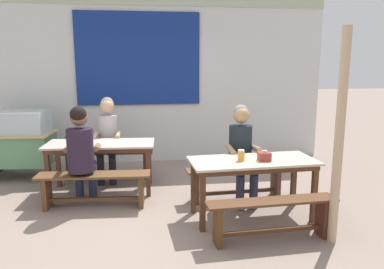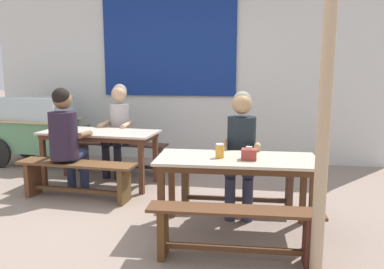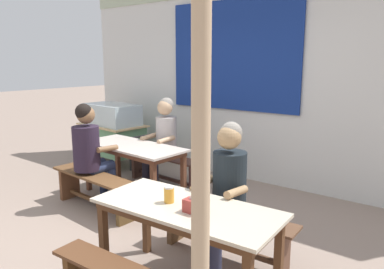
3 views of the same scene
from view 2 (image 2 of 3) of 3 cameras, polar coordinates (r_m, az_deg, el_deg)
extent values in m
plane|color=gray|center=(4.45, -8.04, -11.01)|extent=(40.00, 40.00, 0.00)
cube|color=silver|center=(6.68, -1.39, 8.52)|extent=(6.57, 0.12, 2.85)
cube|color=navy|center=(6.64, -3.40, 12.78)|extent=(2.23, 0.03, 1.65)
cube|color=beige|center=(5.38, -13.24, 0.32)|extent=(1.57, 0.75, 0.03)
cube|color=brown|center=(5.39, -13.22, -0.14)|extent=(1.49, 0.68, 0.06)
cube|color=brown|center=(5.43, -5.31, -3.60)|extent=(0.06, 0.06, 0.64)
cube|color=brown|center=(4.95, -7.32, -4.98)|extent=(0.06, 0.06, 0.64)
cube|color=brown|center=(6.01, -17.81, -2.72)|extent=(0.06, 0.06, 0.64)
cube|color=brown|center=(5.58, -20.65, -3.84)|extent=(0.06, 0.06, 0.64)
cube|color=beige|center=(3.75, 6.42, -3.55)|extent=(1.53, 0.73, 0.03)
cube|color=#53321C|center=(3.76, 6.41, -4.19)|extent=(1.45, 0.67, 0.06)
cube|color=#53321C|center=(4.16, 15.75, -8.12)|extent=(0.06, 0.06, 0.64)
cube|color=#53321C|center=(3.66, 16.97, -10.70)|extent=(0.06, 0.06, 0.64)
cube|color=#53321C|center=(4.18, -2.94, -7.69)|extent=(0.06, 0.06, 0.64)
cube|color=#53321C|center=(3.68, -4.46, -10.19)|extent=(0.06, 0.06, 0.64)
cube|color=#4A2E26|center=(5.98, -10.47, -1.32)|extent=(1.47, 0.39, 0.02)
cube|color=#4A2B2A|center=(5.81, -4.90, -3.79)|extent=(0.08, 0.25, 0.43)
cube|color=#462D24|center=(6.29, -15.46, -3.05)|extent=(0.08, 0.25, 0.43)
cube|color=#4A2E26|center=(6.05, -10.37, -4.41)|extent=(1.18, 0.12, 0.04)
cube|color=brown|center=(4.90, -16.38, -4.05)|extent=(1.47, 0.41, 0.03)
cube|color=brown|center=(4.69, -9.78, -7.25)|extent=(0.08, 0.27, 0.42)
cube|color=brown|center=(5.28, -21.99, -5.90)|extent=(0.08, 0.27, 0.42)
cube|color=brown|center=(4.99, -16.20, -7.73)|extent=(1.17, 0.12, 0.04)
cube|color=brown|center=(4.42, 6.49, -5.17)|extent=(1.40, 0.34, 0.02)
cube|color=brown|center=(4.51, 13.84, -8.05)|extent=(0.07, 0.24, 0.43)
cube|color=brown|center=(4.52, -0.94, -7.71)|extent=(0.07, 0.24, 0.43)
cube|color=brown|center=(4.51, 6.41, -9.24)|extent=(1.11, 0.10, 0.04)
cube|color=#54321C|center=(3.24, 6.13, -10.82)|extent=(1.42, 0.31, 0.03)
cube|color=#5B2B21|center=(3.37, 16.41, -14.49)|extent=(0.07, 0.21, 0.42)
cube|color=#563519|center=(3.38, -4.22, -13.97)|extent=(0.07, 0.21, 0.42)
cube|color=#54321C|center=(3.37, 6.02, -16.10)|extent=(1.13, 0.10, 0.04)
cube|color=#619768|center=(6.83, -21.29, -0.13)|extent=(1.17, 0.74, 0.49)
cube|color=silver|center=(6.77, -21.52, 3.50)|extent=(1.05, 0.67, 0.38)
cube|color=tan|center=(6.79, -21.42, 2.01)|extent=(1.26, 0.83, 0.02)
cylinder|color=black|center=(7.45, -22.72, -1.37)|extent=(0.46, 0.09, 0.46)
cylinder|color=#333333|center=(6.61, -17.61, -3.42)|extent=(0.05, 0.05, 0.23)
cylinder|color=#3F3F3F|center=(6.39, -16.04, 0.86)|extent=(0.09, 0.64, 0.04)
cylinder|color=#30324B|center=(4.14, 5.50, -9.26)|extent=(0.11, 0.11, 0.45)
cylinder|color=#30324B|center=(4.14, 8.02, -9.35)|extent=(0.11, 0.11, 0.45)
cylinder|color=#30324B|center=(4.23, 5.74, -4.95)|extent=(0.13, 0.40, 0.13)
cylinder|color=#30324B|center=(4.23, 8.18, -5.03)|extent=(0.13, 0.40, 0.13)
cylinder|color=#1C242A|center=(4.35, 7.14, -1.03)|extent=(0.31, 0.31, 0.55)
sphere|color=tan|center=(4.27, 7.25, 4.37)|extent=(0.22, 0.22, 0.22)
sphere|color=gray|center=(4.29, 7.28, 4.91)|extent=(0.20, 0.20, 0.20)
cylinder|color=tan|center=(4.18, 4.63, -1.58)|extent=(0.07, 0.31, 0.10)
cylinder|color=tan|center=(4.17, 9.43, -1.72)|extent=(0.07, 0.31, 0.10)
cylinder|color=#21202D|center=(5.75, -12.31, -4.00)|extent=(0.11, 0.11, 0.45)
cylinder|color=#21202D|center=(5.68, -10.67, -4.13)|extent=(0.11, 0.11, 0.45)
cylinder|color=#21202D|center=(5.84, -11.70, -1.01)|extent=(0.15, 0.38, 0.13)
cylinder|color=#21202D|center=(5.77, -10.08, -1.09)|extent=(0.15, 0.38, 0.13)
cylinder|color=#B1A9A7|center=(5.91, -10.31, 1.78)|extent=(0.30, 0.30, 0.55)
sphere|color=tan|center=(5.85, -10.52, 5.80)|extent=(0.22, 0.22, 0.22)
sphere|color=gray|center=(5.88, -10.41, 6.20)|extent=(0.21, 0.21, 0.21)
cylinder|color=tan|center=(5.82, -12.57, 1.46)|extent=(0.09, 0.31, 0.09)
cylinder|color=tan|center=(5.68, -9.44, 1.36)|extent=(0.09, 0.31, 0.09)
cylinder|color=navy|center=(5.26, -15.29, -5.43)|extent=(0.11, 0.11, 0.45)
cylinder|color=navy|center=(5.33, -17.04, -5.29)|extent=(0.11, 0.11, 0.45)
cylinder|color=navy|center=(5.06, -16.18, -2.86)|extent=(0.13, 0.35, 0.13)
cylinder|color=navy|center=(5.14, -17.98, -2.76)|extent=(0.13, 0.35, 0.13)
cylinder|color=#281C2E|center=(4.91, -18.07, -0.12)|extent=(0.33, 0.33, 0.56)
sphere|color=brown|center=(4.88, -18.22, 4.80)|extent=(0.22, 0.22, 0.22)
sphere|color=black|center=(4.85, -18.42, 5.23)|extent=(0.21, 0.21, 0.21)
cylinder|color=brown|center=(4.99, -15.21, 0.02)|extent=(0.07, 0.30, 0.09)
cylinder|color=brown|center=(5.16, -18.94, 0.15)|extent=(0.07, 0.30, 0.08)
cube|color=#9B362F|center=(3.67, 8.24, -2.85)|extent=(0.14, 0.12, 0.10)
cube|color=white|center=(3.66, 8.26, -1.90)|extent=(0.06, 0.04, 0.02)
cylinder|color=gold|center=(3.72, 4.03, -2.48)|extent=(0.08, 0.08, 0.12)
cylinder|color=white|center=(3.71, 4.05, -1.46)|extent=(0.07, 0.07, 0.02)
cylinder|color=tan|center=(2.99, 18.45, 0.34)|extent=(0.10, 0.10, 2.22)
camera|label=1|loc=(1.68, -101.60, 8.67)|focal=35.32mm
camera|label=3|loc=(2.12, 55.69, 12.89)|focal=34.42mm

